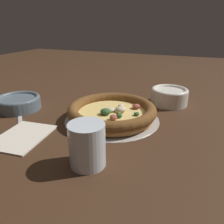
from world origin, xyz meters
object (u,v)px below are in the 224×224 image
object	(u,v)px
bowl_far	(18,102)
napkin	(22,136)
pizza_tray	(112,118)
pizza	(112,111)
bowl_near	(169,96)
fork	(21,128)
drinking_cup	(87,145)

from	to	relation	value
bowl_far	napkin	size ratio (longest dim) A/B	0.89
pizza_tray	pizza	bearing A→B (deg)	78.08
bowl_near	fork	xyz separation A→B (m)	(0.36, -0.37, -0.03)
pizza_tray	drinking_cup	size ratio (longest dim) A/B	3.08
pizza	bowl_far	xyz separation A→B (m)	(0.04, -0.34, -0.00)
pizza_tray	fork	distance (m)	0.27
bowl_near	pizza_tray	bearing A→B (deg)	-34.58
drinking_cup	fork	size ratio (longest dim) A/B	0.71
pizza	napkin	distance (m)	0.27
drinking_cup	fork	world-z (taller)	drinking_cup
bowl_near	bowl_far	bearing A→B (deg)	-62.88
bowl_near	drinking_cup	xyz separation A→B (m)	(0.44, -0.11, 0.02)
bowl_far	napkin	bearing A→B (deg)	45.40
bowl_far	fork	size ratio (longest dim) A/B	1.13
pizza_tray	napkin	world-z (taller)	napkin
pizza	bowl_far	world-z (taller)	pizza
pizza	bowl_near	distance (m)	0.25
bowl_near	napkin	size ratio (longest dim) A/B	0.79
pizza	bowl_near	world-z (taller)	bowl_near
bowl_near	fork	bearing A→B (deg)	-45.20
bowl_far	pizza	bearing A→B (deg)	96.36
bowl_far	fork	xyz separation A→B (m)	(0.12, 0.12, -0.02)
napkin	fork	distance (m)	0.06
fork	bowl_near	bearing A→B (deg)	90.00
fork	drinking_cup	bearing A→B (deg)	27.94
pizza_tray	bowl_far	distance (m)	0.34
bowl_far	drinking_cup	world-z (taller)	drinking_cup
pizza_tray	drinking_cup	world-z (taller)	drinking_cup
pizza_tray	napkin	xyz separation A→B (m)	(0.19, -0.18, 0.00)
bowl_near	drinking_cup	bearing A→B (deg)	-13.39
napkin	bowl_far	bearing A→B (deg)	-134.60
drinking_cup	bowl_near	bearing A→B (deg)	166.61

